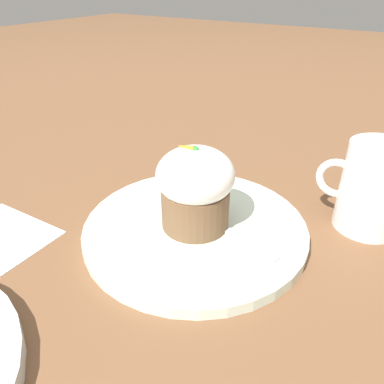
# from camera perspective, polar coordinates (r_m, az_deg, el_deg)

# --- Properties ---
(ground_plane) EXTENTS (4.00, 4.00, 0.00)m
(ground_plane) POSITION_cam_1_polar(r_m,az_deg,el_deg) (0.46, 0.47, -6.26)
(ground_plane) COLOR brown
(dessert_plate) EXTENTS (0.27, 0.27, 0.01)m
(dessert_plate) POSITION_cam_1_polar(r_m,az_deg,el_deg) (0.45, 0.48, -5.58)
(dessert_plate) COLOR silver
(dessert_plate) RESTS_ON ground_plane
(carrot_cake) EXTENTS (0.09, 0.09, 0.10)m
(carrot_cake) POSITION_cam_1_polar(r_m,az_deg,el_deg) (0.42, -0.00, 0.72)
(carrot_cake) COLOR brown
(carrot_cake) RESTS_ON dessert_plate
(spoon) EXTENTS (0.13, 0.05, 0.01)m
(spoon) POSITION_cam_1_polar(r_m,az_deg,el_deg) (0.45, 3.77, -4.81)
(spoon) COLOR #B7B7BC
(spoon) RESTS_ON dessert_plate
(coffee_cup) EXTENTS (0.11, 0.08, 0.11)m
(coffee_cup) POSITION_cam_1_polar(r_m,az_deg,el_deg) (0.49, 25.86, 0.60)
(coffee_cup) COLOR white
(coffee_cup) RESTS_ON ground_plane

